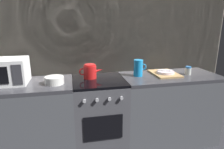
# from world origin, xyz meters

# --- Properties ---
(ground_plane) EXTENTS (8.00, 8.00, 0.00)m
(ground_plane) POSITION_xyz_m (0.00, 0.00, 0.00)
(ground_plane) COLOR #2D2D33
(back_wall) EXTENTS (3.60, 0.05, 2.40)m
(back_wall) POSITION_xyz_m (0.00, 0.32, 1.20)
(back_wall) COLOR #A39989
(back_wall) RESTS_ON ground_plane
(counter_left) EXTENTS (1.20, 0.60, 0.90)m
(counter_left) POSITION_xyz_m (-0.90, 0.00, 0.45)
(counter_left) COLOR #515459
(counter_left) RESTS_ON ground_plane
(stove_unit) EXTENTS (0.60, 0.63, 0.90)m
(stove_unit) POSITION_xyz_m (-0.00, -0.00, 0.45)
(stove_unit) COLOR #4C4C51
(stove_unit) RESTS_ON ground_plane
(counter_right) EXTENTS (1.20, 0.60, 0.90)m
(counter_right) POSITION_xyz_m (0.90, 0.00, 0.45)
(counter_right) COLOR #515459
(counter_right) RESTS_ON ground_plane
(microwave) EXTENTS (0.46, 0.35, 0.27)m
(microwave) POSITION_xyz_m (-1.00, 0.05, 1.04)
(microwave) COLOR white
(microwave) RESTS_ON counter_left
(kettle) EXTENTS (0.28, 0.15, 0.17)m
(kettle) POSITION_xyz_m (-0.09, 0.07, 0.98)
(kettle) COLOR red
(kettle) RESTS_ON stove_unit
(mixing_bowl) EXTENTS (0.20, 0.20, 0.08)m
(mixing_bowl) POSITION_xyz_m (-0.49, -0.06, 0.94)
(mixing_bowl) COLOR silver
(mixing_bowl) RESTS_ON counter_left
(pitcher) EXTENTS (0.16, 0.11, 0.20)m
(pitcher) POSITION_xyz_m (0.50, 0.05, 1.00)
(pitcher) COLOR #198CD8
(pitcher) RESTS_ON counter_right
(dish_pile) EXTENTS (0.30, 0.40, 0.06)m
(dish_pile) POSITION_xyz_m (0.85, 0.04, 0.92)
(dish_pile) COLOR tan
(dish_pile) RESTS_ON counter_right
(spice_jar) EXTENTS (0.08, 0.08, 0.10)m
(spice_jar) POSITION_xyz_m (1.13, -0.02, 0.95)
(spice_jar) COLOR silver
(spice_jar) RESTS_ON counter_right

